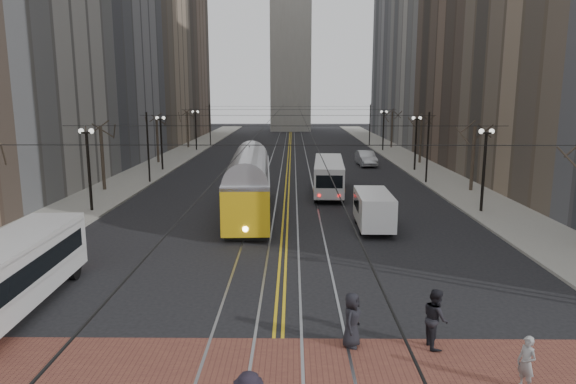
{
  "coord_description": "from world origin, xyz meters",
  "views": [
    {
      "loc": [
        0.49,
        -17.19,
        8.16
      ],
      "look_at": [
        0.23,
        9.94,
        3.0
      ],
      "focal_mm": 32.0,
      "sensor_mm": 36.0,
      "label": 1
    }
  ],
  "objects_px": {
    "cargo_van": "(374,211)",
    "pedestrian_a": "(352,320)",
    "sedan_silver": "(366,158)",
    "sedan_grey": "(327,168)",
    "pedestrian_b": "(527,363)",
    "rear_bus": "(329,177)",
    "pedestrian_c": "(436,318)",
    "streetcar": "(249,190)"
  },
  "relations": [
    {
      "from": "streetcar",
      "to": "sedan_silver",
      "type": "distance_m",
      "value": 27.48
    },
    {
      "from": "rear_bus",
      "to": "sedan_grey",
      "type": "xyz_separation_m",
      "value": [
        0.49,
        9.24,
        -0.54
      ]
    },
    {
      "from": "pedestrian_c",
      "to": "streetcar",
      "type": "bearing_deg",
      "value": 18.07
    },
    {
      "from": "cargo_van",
      "to": "streetcar",
      "type": "bearing_deg",
      "value": 154.88
    },
    {
      "from": "sedan_silver",
      "to": "rear_bus",
      "type": "bearing_deg",
      "value": -111.67
    },
    {
      "from": "sedan_silver",
      "to": "pedestrian_c",
      "type": "height_order",
      "value": "pedestrian_c"
    },
    {
      "from": "streetcar",
      "to": "rear_bus",
      "type": "relative_size",
      "value": 1.39
    },
    {
      "from": "streetcar",
      "to": "sedan_silver",
      "type": "xyz_separation_m",
      "value": [
        11.53,
        24.93,
        -0.87
      ]
    },
    {
      "from": "rear_bus",
      "to": "pedestrian_c",
      "type": "bearing_deg",
      "value": -83.05
    },
    {
      "from": "cargo_van",
      "to": "sedan_grey",
      "type": "distance_m",
      "value": 21.21
    },
    {
      "from": "streetcar",
      "to": "rear_bus",
      "type": "height_order",
      "value": "streetcar"
    },
    {
      "from": "sedan_silver",
      "to": "sedan_grey",
      "type": "bearing_deg",
      "value": -126.75
    },
    {
      "from": "streetcar",
      "to": "sedan_silver",
      "type": "bearing_deg",
      "value": 62.16
    },
    {
      "from": "pedestrian_b",
      "to": "cargo_van",
      "type": "bearing_deg",
      "value": 160.86
    },
    {
      "from": "rear_bus",
      "to": "pedestrian_c",
      "type": "distance_m",
      "value": 26.92
    },
    {
      "from": "cargo_van",
      "to": "sedan_silver",
      "type": "xyz_separation_m",
      "value": [
        3.58,
        28.86,
        -0.29
      ]
    },
    {
      "from": "sedan_silver",
      "to": "pedestrian_c",
      "type": "xyz_separation_m",
      "value": [
        -3.87,
        -43.81,
        0.15
      ]
    },
    {
      "from": "rear_bus",
      "to": "streetcar",
      "type": "bearing_deg",
      "value": -123.52
    },
    {
      "from": "sedan_grey",
      "to": "pedestrian_c",
      "type": "xyz_separation_m",
      "value": [
        1.15,
        -36.1,
        0.16
      ]
    },
    {
      "from": "sedan_grey",
      "to": "pedestrian_b",
      "type": "relative_size",
      "value": 3.12
    },
    {
      "from": "rear_bus",
      "to": "sedan_silver",
      "type": "relative_size",
      "value": 2.04
    },
    {
      "from": "pedestrian_a",
      "to": "pedestrian_b",
      "type": "xyz_separation_m",
      "value": [
        4.6,
        -2.47,
        -0.13
      ]
    },
    {
      "from": "sedan_silver",
      "to": "pedestrian_b",
      "type": "distance_m",
      "value": 46.32
    },
    {
      "from": "pedestrian_c",
      "to": "sedan_grey",
      "type": "bearing_deg",
      "value": -2.16
    },
    {
      "from": "streetcar",
      "to": "pedestrian_b",
      "type": "relative_size",
      "value": 9.33
    },
    {
      "from": "streetcar",
      "to": "pedestrian_b",
      "type": "xyz_separation_m",
      "value": [
        9.53,
        -21.35,
        -0.93
      ]
    },
    {
      "from": "sedan_silver",
      "to": "pedestrian_c",
      "type": "bearing_deg",
      "value": -98.68
    },
    {
      "from": "sedan_silver",
      "to": "pedestrian_b",
      "type": "height_order",
      "value": "sedan_silver"
    },
    {
      "from": "cargo_van",
      "to": "pedestrian_a",
      "type": "xyz_separation_m",
      "value": [
        -3.01,
        -14.95,
        -0.21
      ]
    },
    {
      "from": "pedestrian_a",
      "to": "pedestrian_c",
      "type": "height_order",
      "value": "pedestrian_c"
    },
    {
      "from": "sedan_silver",
      "to": "streetcar",
      "type": "bearing_deg",
      "value": -118.45
    },
    {
      "from": "streetcar",
      "to": "sedan_silver",
      "type": "height_order",
      "value": "streetcar"
    },
    {
      "from": "cargo_van",
      "to": "pedestrian_a",
      "type": "bearing_deg",
      "value": -100.16
    },
    {
      "from": "cargo_van",
      "to": "pedestrian_a",
      "type": "distance_m",
      "value": 15.25
    },
    {
      "from": "sedan_grey",
      "to": "rear_bus",
      "type": "bearing_deg",
      "value": -86.06
    },
    {
      "from": "streetcar",
      "to": "pedestrian_c",
      "type": "xyz_separation_m",
      "value": [
        7.65,
        -18.88,
        -0.73
      ]
    },
    {
      "from": "rear_bus",
      "to": "cargo_van",
      "type": "height_order",
      "value": "rear_bus"
    },
    {
      "from": "streetcar",
      "to": "cargo_van",
      "type": "bearing_deg",
      "value": -29.37
    },
    {
      "from": "pedestrian_b",
      "to": "pedestrian_c",
      "type": "distance_m",
      "value": 3.11
    },
    {
      "from": "sedan_grey",
      "to": "pedestrian_c",
      "type": "bearing_deg",
      "value": -81.18
    },
    {
      "from": "pedestrian_c",
      "to": "cargo_van",
      "type": "bearing_deg",
      "value": -5.09
    },
    {
      "from": "sedan_silver",
      "to": "pedestrian_c",
      "type": "distance_m",
      "value": 43.98
    }
  ]
}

